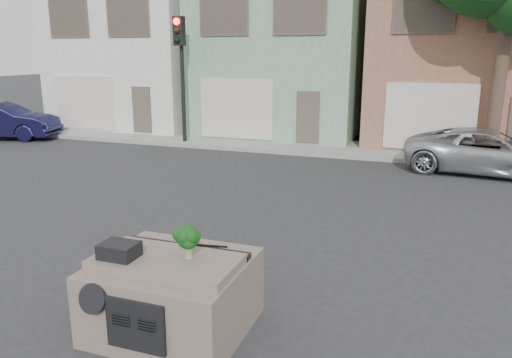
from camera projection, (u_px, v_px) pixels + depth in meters
The scene contains 13 objects.
ground_plane at pixel (250, 250), 9.71m from camera, with size 120.00×120.00×0.00m, color #303033.
sidewalk at pixel (346, 149), 19.24m from camera, with size 40.00×3.00×0.15m, color gray.
townhouse_white at pixel (149, 50), 25.60m from camera, with size 7.20×8.20×7.55m, color white.
townhouse_mint at pixel (290, 50), 23.12m from camera, with size 7.20×8.20×7.55m, color #7EAC89.
townhouse_tan at pixel (464, 50), 20.64m from camera, with size 7.20×8.20×7.55m, color #99654D.
navy_sedan at pixel (4, 139), 21.95m from camera, with size 1.66×4.76×1.57m, color #121336.
silver_pickup at pixel (486, 173), 15.77m from camera, with size 2.31×5.01×1.39m, color #B3B5BC.
traffic_signal at pixel (182, 82), 19.87m from camera, with size 0.40×0.40×5.10m, color black.
tree_near at pixel (504, 35), 15.91m from camera, with size 4.40×4.00×8.50m, color #143F17.
car_dashboard at pixel (174, 291), 6.84m from camera, with size 2.00×1.80×1.12m, color #76655A.
instrument_hump at pixel (119, 250), 6.54m from camera, with size 0.48×0.38×0.20m, color black.
wiper_arm at pixel (203, 245), 6.95m from camera, with size 0.70×0.03×0.02m, color black.
broccoli at pixel (188, 242), 6.50m from camera, with size 0.36×0.36×0.45m, color #0E390F.
Camera 1 is at (3.19, -8.47, 3.76)m, focal length 35.00 mm.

